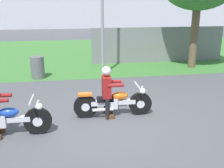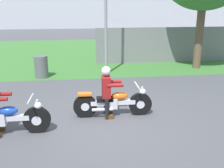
% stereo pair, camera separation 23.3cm
% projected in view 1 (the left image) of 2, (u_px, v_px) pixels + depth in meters
% --- Properties ---
extents(ground, '(120.00, 120.00, 0.00)m').
position_uv_depth(ground, '(103.00, 120.00, 6.83)').
color(ground, '#4C4C51').
extents(grass_verge, '(60.00, 12.00, 0.01)m').
position_uv_depth(grass_verge, '(83.00, 53.00, 16.22)').
color(grass_verge, '#3D7533').
rests_on(grass_verge, ground).
extents(motorcycle_lead, '(2.13, 0.66, 0.87)m').
position_uv_depth(motorcycle_lead, '(113.00, 103.00, 7.00)').
color(motorcycle_lead, black).
rests_on(motorcycle_lead, ground).
extents(rider_lead, '(0.55, 0.48, 1.39)m').
position_uv_depth(rider_lead, '(107.00, 88.00, 6.85)').
color(rider_lead, black).
rests_on(rider_lead, ground).
extents(motorcycle_follow, '(2.26, 0.66, 0.88)m').
position_uv_depth(motorcycle_follow, '(2.00, 120.00, 5.92)').
color(motorcycle_follow, black).
rests_on(motorcycle_follow, ground).
extents(trash_can, '(0.55, 0.55, 0.91)m').
position_uv_depth(trash_can, '(38.00, 67.00, 10.55)').
color(trash_can, '#595E5B').
rests_on(trash_can, ground).
extents(fence_segment, '(7.00, 0.06, 1.80)m').
position_uv_depth(fence_segment, '(159.00, 45.00, 13.41)').
color(fence_segment, slate).
rests_on(fence_segment, ground).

